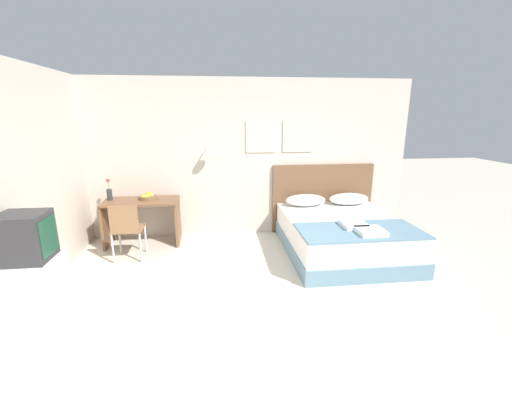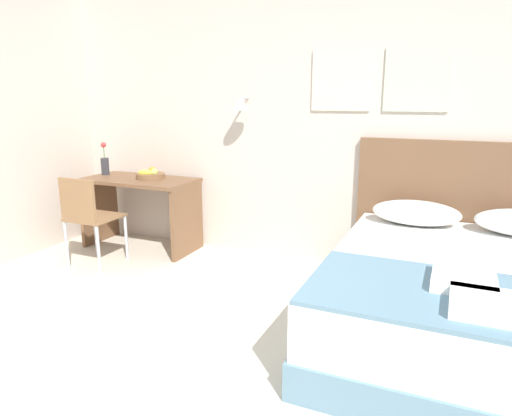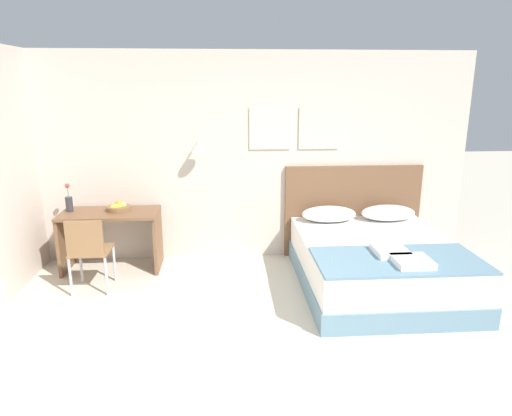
# 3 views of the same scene
# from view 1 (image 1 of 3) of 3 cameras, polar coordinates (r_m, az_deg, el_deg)

# --- Properties ---
(ground_plane) EXTENTS (24.00, 24.00, 0.00)m
(ground_plane) POSITION_cam_1_polar(r_m,az_deg,el_deg) (3.84, 0.87, -17.41)
(ground_plane) COLOR beige
(wall_back) EXTENTS (5.89, 0.31, 2.65)m
(wall_back) POSITION_cam_1_polar(r_m,az_deg,el_deg) (5.92, -2.53, 8.20)
(wall_back) COLOR beige
(wall_back) RESTS_ON ground_plane
(bed) EXTENTS (1.70, 2.07, 0.55)m
(bed) POSITION_cam_1_polar(r_m,az_deg,el_deg) (5.42, 14.20, -4.51)
(bed) COLOR #66899E
(bed) RESTS_ON ground_plane
(headboard) EXTENTS (1.82, 0.06, 1.21)m
(headboard) POSITION_cam_1_polar(r_m,az_deg,el_deg) (6.28, 10.99, 1.65)
(headboard) COLOR brown
(headboard) RESTS_ON ground_plane
(pillow_left) EXTENTS (0.69, 0.38, 0.19)m
(pillow_left) POSITION_cam_1_polar(r_m,az_deg,el_deg) (5.91, 8.24, 1.30)
(pillow_left) COLOR white
(pillow_left) RESTS_ON bed
(pillow_right) EXTENTS (0.69, 0.38, 0.19)m
(pillow_right) POSITION_cam_1_polar(r_m,az_deg,el_deg) (6.16, 15.19, 1.48)
(pillow_right) COLOR white
(pillow_right) RESTS_ON bed
(throw_blanket) EXTENTS (1.65, 0.83, 0.02)m
(throw_blanket) POSITION_cam_1_polar(r_m,az_deg,el_deg) (4.80, 16.95, -3.67)
(throw_blanket) COLOR #66899E
(throw_blanket) RESTS_ON bed
(folded_towel_near_foot) EXTENTS (0.32, 0.36, 0.06)m
(folded_towel_near_foot) POSITION_cam_1_polar(r_m,az_deg,el_deg) (4.90, 15.99, -2.68)
(folded_towel_near_foot) COLOR white
(folded_towel_near_foot) RESTS_ON throw_blanket
(folded_towel_mid_bed) EXTENTS (0.34, 0.34, 0.06)m
(folded_towel_mid_bed) POSITION_cam_1_polar(r_m,az_deg,el_deg) (4.69, 18.54, -3.70)
(folded_towel_mid_bed) COLOR white
(folded_towel_mid_bed) RESTS_ON throw_blanket
(desk) EXTENTS (1.17, 0.59, 0.74)m
(desk) POSITION_cam_1_polar(r_m,az_deg,el_deg) (5.84, -18.47, -0.88)
(desk) COLOR brown
(desk) RESTS_ON ground_plane
(desk_chair) EXTENTS (0.42, 0.42, 0.86)m
(desk_chair) POSITION_cam_1_polar(r_m,az_deg,el_deg) (5.24, -20.78, -2.97)
(desk_chair) COLOR #8E6642
(desk_chair) RESTS_ON ground_plane
(fruit_bowl) EXTENTS (0.29, 0.29, 0.11)m
(fruit_bowl) POSITION_cam_1_polar(r_m,az_deg,el_deg) (5.80, -17.56, 1.78)
(fruit_bowl) COLOR brown
(fruit_bowl) RESTS_ON desk
(flower_vase) EXTENTS (0.08, 0.08, 0.35)m
(flower_vase) POSITION_cam_1_polar(r_m,az_deg,el_deg) (5.92, -23.25, 2.32)
(flower_vase) COLOR #333338
(flower_vase) RESTS_ON desk
(tv_stand) EXTENTS (0.45, 0.59, 0.69)m
(tv_stand) POSITION_cam_1_polar(r_m,az_deg,el_deg) (4.22, -32.93, -11.54)
(tv_stand) COLOR white
(tv_stand) RESTS_ON ground_plane
(television) EXTENTS (0.44, 0.41, 0.48)m
(television) POSITION_cam_1_polar(r_m,az_deg,el_deg) (4.01, -34.11, -4.05)
(television) COLOR #2D2D30
(television) RESTS_ON tv_stand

